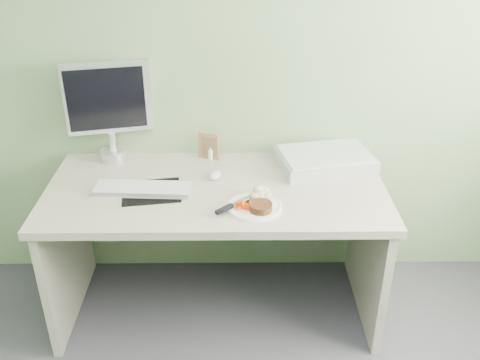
{
  "coord_description": "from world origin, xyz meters",
  "views": [
    {
      "loc": [
        0.09,
        -0.57,
        1.97
      ],
      "look_at": [
        0.11,
        1.5,
        0.84
      ],
      "focal_mm": 40.0,
      "sensor_mm": 36.0,
      "label": 1
    }
  ],
  "objects_px": {
    "plate": "(254,207)",
    "monitor": "(109,107)",
    "scanner": "(325,161)",
    "desk": "(217,220)"
  },
  "relations": [
    {
      "from": "desk",
      "to": "plate",
      "type": "bearing_deg",
      "value": -46.98
    },
    {
      "from": "desk",
      "to": "plate",
      "type": "relative_size",
      "value": 6.61
    },
    {
      "from": "scanner",
      "to": "plate",
      "type": "bearing_deg",
      "value": -144.95
    },
    {
      "from": "plate",
      "to": "scanner",
      "type": "relative_size",
      "value": 0.53
    },
    {
      "from": "plate",
      "to": "monitor",
      "type": "bearing_deg",
      "value": 144.86
    },
    {
      "from": "plate",
      "to": "scanner",
      "type": "bearing_deg",
      "value": 46.83
    },
    {
      "from": "scanner",
      "to": "monitor",
      "type": "xyz_separation_m",
      "value": [
        -1.08,
        0.11,
        0.25
      ]
    },
    {
      "from": "desk",
      "to": "monitor",
      "type": "height_order",
      "value": "monitor"
    },
    {
      "from": "desk",
      "to": "monitor",
      "type": "distance_m",
      "value": 0.78
    },
    {
      "from": "monitor",
      "to": "desk",
      "type": "bearing_deg",
      "value": -42.8
    }
  ]
}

